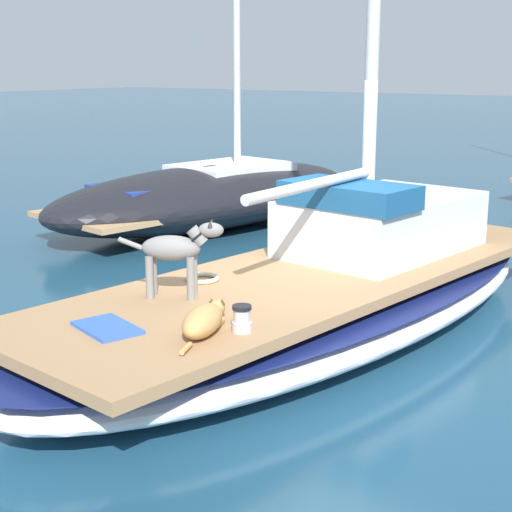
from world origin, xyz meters
The scene contains 9 objects.
ground_plane centered at (0.00, 0.00, 0.00)m, with size 120.00×120.00×0.00m, color navy.
sailboat_main centered at (0.00, 0.00, 0.34)m, with size 3.34×7.48×0.66m.
cabin_house centered at (0.14, 1.11, 1.01)m, with size 1.65×2.37×0.84m.
dog_tan centered at (0.28, -2.09, 0.77)m, with size 0.46×0.92×0.22m.
dog_grey centered at (-0.51, -1.48, 1.08)m, with size 0.86×0.53×0.70m.
deck_winch centered at (0.50, -1.89, 0.76)m, with size 0.16×0.16×0.21m.
coiled_rope centered at (-0.68, -0.92, 0.68)m, with size 0.32×0.32×0.04m, color beige.
deck_towel centered at (-0.38, -2.46, 0.68)m, with size 0.56×0.36×0.03m, color blue.
moored_boat_port_side centered at (-4.26, 3.69, 0.54)m, with size 3.48×6.61×5.53m.
Camera 1 is at (3.92, -6.54, 2.67)m, focal length 55.58 mm.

